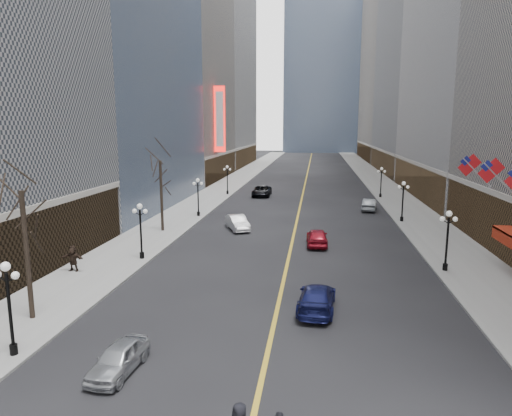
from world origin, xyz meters
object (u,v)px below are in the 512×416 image
(streetlamp_east_3, at_px, (381,179))
(car_sb_far, at_px, (370,205))
(streetlamp_east_2, at_px, (403,197))
(car_sb_near, at_px, (317,298))
(streetlamp_west_3, at_px, (227,177))
(car_nb_near, at_px, (118,358))
(car_sb_mid, at_px, (317,237))
(car_nb_mid, at_px, (238,223))
(streetlamp_west_1, at_px, (141,225))
(streetlamp_west_2, at_px, (198,193))
(streetlamp_east_1, at_px, (448,234))
(streetlamp_west_0, at_px, (9,299))
(car_nb_far, at_px, (262,191))

(streetlamp_east_3, xyz_separation_m, car_sb_far, (-2.80, -10.95, -2.13))
(streetlamp_east_3, bearing_deg, streetlamp_east_2, -90.00)
(streetlamp_east_2, xyz_separation_m, streetlamp_east_3, (0.00, 18.00, 0.00))
(streetlamp_east_3, bearing_deg, car_sb_near, -102.04)
(streetlamp_west_3, bearing_deg, car_nb_near, -84.07)
(streetlamp_east_3, distance_m, car_sb_mid, 31.03)
(streetlamp_east_2, bearing_deg, car_nb_mid, -161.03)
(car_nb_mid, bearing_deg, streetlamp_west_1, -140.72)
(car_sb_far, bearing_deg, car_nb_near, 80.11)
(car_nb_mid, bearing_deg, car_sb_near, -92.44)
(streetlamp_west_3, distance_m, car_nb_near, 52.94)
(car_sb_far, bearing_deg, streetlamp_west_3, -17.45)
(streetlamp_west_1, relative_size, car_nb_near, 1.17)
(streetlamp_west_2, bearing_deg, streetlamp_east_1, -37.33)
(car_sb_mid, bearing_deg, streetlamp_west_0, 55.74)
(streetlamp_west_1, relative_size, car_sb_far, 0.96)
(streetlamp_east_1, distance_m, car_sb_near, 12.89)
(streetlamp_west_1, bearing_deg, car_nb_mid, 63.91)
(streetlamp_east_3, relative_size, streetlamp_west_1, 1.00)
(car_nb_far, bearing_deg, car_nb_near, -91.07)
(streetlamp_west_3, xyz_separation_m, car_nb_near, (5.47, -52.61, -2.25))
(streetlamp_east_2, relative_size, car_sb_mid, 0.98)
(car_nb_near, relative_size, car_nb_mid, 0.83)
(streetlamp_east_3, xyz_separation_m, streetlamp_west_3, (-23.60, 0.00, 0.00))
(car_sb_mid, bearing_deg, streetlamp_west_1, 22.65)
(streetlamp_west_1, distance_m, car_sb_mid, 15.69)
(streetlamp_west_1, bearing_deg, car_nb_near, -71.78)
(streetlamp_east_2, distance_m, streetlamp_west_3, 29.68)
(streetlamp_west_1, distance_m, streetlamp_west_2, 18.00)
(streetlamp_west_2, xyz_separation_m, car_nb_far, (5.53, 17.47, -2.08))
(streetlamp_east_2, height_order, streetlamp_west_1, same)
(streetlamp_east_3, bearing_deg, streetlamp_west_3, 180.00)
(streetlamp_east_2, bearing_deg, streetlamp_west_3, 142.67)
(streetlamp_west_3, relative_size, car_nb_near, 1.17)
(streetlamp_west_1, distance_m, car_sb_far, 32.63)
(car_nb_near, xyz_separation_m, car_nb_mid, (0.36, 28.50, 0.11))
(streetlamp_east_2, relative_size, streetlamp_west_2, 1.00)
(car_sb_far, bearing_deg, streetlamp_west_0, 73.44)
(streetlamp_east_1, height_order, car_sb_mid, streetlamp_east_1)
(streetlamp_east_1, distance_m, streetlamp_west_2, 29.68)
(streetlamp_east_1, bearing_deg, streetlamp_west_1, 180.00)
(car_sb_mid, bearing_deg, car_nb_mid, -35.06)
(streetlamp_west_2, relative_size, car_sb_mid, 0.98)
(streetlamp_west_0, height_order, streetlamp_west_2, same)
(streetlamp_west_3, xyz_separation_m, car_nb_mid, (5.82, -24.11, -2.13))
(car_nb_mid, xyz_separation_m, car_nb_far, (-0.29, 23.58, 0.05))
(streetlamp_east_3, distance_m, car_sb_near, 45.51)
(car_nb_near, xyz_separation_m, car_nb_far, (0.06, 52.08, 0.16))
(streetlamp_east_3, xyz_separation_m, streetlamp_west_0, (-23.60, -52.00, 0.00))
(car_nb_mid, bearing_deg, streetlamp_west_2, 108.98)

